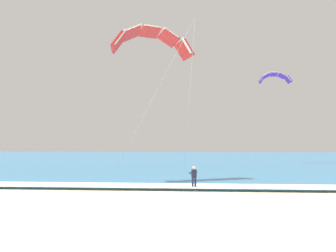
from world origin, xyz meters
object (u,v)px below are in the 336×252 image
kitesurfer (194,177)px  kite_primary (151,39)px  kite_distant (274,77)px  surfboard (194,190)px

kitesurfer → kite_primary: kite_primary is taller
kitesurfer → kite_distant: size_ratio=0.28×
kitesurfer → kite_distant: kite_distant is taller
kite_distant → kite_primary: bearing=-121.3°
surfboard → kite_primary: kite_primary is taller
kitesurfer → kite_primary: (-4.08, 7.75, 12.39)m
surfboard → kite_distant: bearing=69.6°
kitesurfer → kite_distant: (13.81, 37.17, 14.15)m
kite_primary → kite_distant: 34.48m
kite_primary → kitesurfer: bearing=-62.2°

